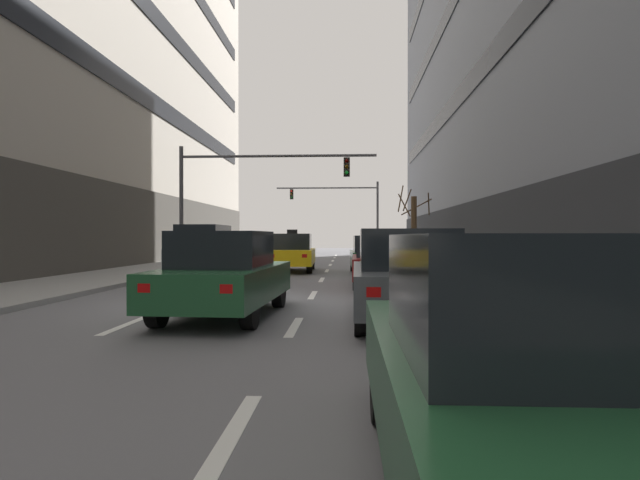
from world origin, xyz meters
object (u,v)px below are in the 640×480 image
object	(u,v)px
car_parked_3	(372,255)
car_driving_0	(204,252)
taxi_driving_2	(252,249)
car_parked_0	(534,374)
traffic_signal_0	(244,183)
car_parked_1	(406,277)
car_parked_2	(381,262)
car_driving_1	(225,275)
traffic_signal_1	(346,204)
street_tree_0	(414,227)
taxi_driving_3	(292,253)

from	to	relation	value
car_parked_3	car_driving_0	bearing A→B (deg)	-155.37
taxi_driving_2	car_parked_3	bearing A→B (deg)	-50.33
car_driving_0	taxi_driving_2	size ratio (longest dim) A/B	0.90
car_driving_0	car_parked_0	world-z (taller)	car_driving_0
traffic_signal_0	car_parked_1	bearing A→B (deg)	-66.70
car_parked_1	car_parked_2	world-z (taller)	car_parked_1
car_driving_1	traffic_signal_1	xyz separation A→B (m)	(2.37, 32.84, 3.47)
car_parked_3	street_tree_0	bearing A→B (deg)	68.19
car_parked_1	traffic_signal_1	world-z (taller)	traffic_signal_1
car_parked_2	traffic_signal_0	xyz separation A→B (m)	(-5.73, 6.44, 3.23)
car_driving_0	car_parked_3	bearing A→B (deg)	24.63
car_driving_0	car_driving_1	distance (m)	9.66
taxi_driving_2	traffic_signal_0	bearing A→B (deg)	-82.14
car_parked_1	street_tree_0	world-z (taller)	street_tree_0
car_driving_0	car_driving_1	bearing A→B (deg)	-71.88
traffic_signal_0	car_parked_2	bearing A→B (deg)	-48.33
taxi_driving_3	car_parked_1	size ratio (longest dim) A/B	1.00
taxi_driving_3	car_driving_1	bearing A→B (deg)	-89.77
car_parked_0	car_parked_3	size ratio (longest dim) A/B	0.98
car_driving_0	car_parked_2	size ratio (longest dim) A/B	0.96
car_driving_0	car_parked_2	world-z (taller)	car_driving_0
car_parked_1	car_parked_3	world-z (taller)	car_parked_1
taxi_driving_3	street_tree_0	distance (m)	8.29
taxi_driving_2	street_tree_0	distance (m)	9.61
car_driving_0	car_parked_2	xyz separation A→B (m)	(6.56, -2.79, -0.21)
traffic_signal_0	street_tree_0	distance (m)	10.39
car_parked_3	car_parked_1	bearing A→B (deg)	-90.01
taxi_driving_2	taxi_driving_3	xyz separation A→B (m)	(3.16, -6.95, -0.00)
car_parked_0	car_parked_3	bearing A→B (deg)	90.00
street_tree_0	traffic_signal_0	bearing A→B (deg)	-144.78
car_parked_3	street_tree_0	size ratio (longest dim) A/B	1.01
traffic_signal_1	street_tree_0	xyz separation A→B (m)	(3.80, -14.12, -2.15)
traffic_signal_1	car_driving_0	bearing A→B (deg)	-102.79
car_driving_1	taxi_driving_2	size ratio (longest dim) A/B	0.99
traffic_signal_1	street_tree_0	size ratio (longest dim) A/B	1.93
taxi_driving_3	traffic_signal_0	world-z (taller)	traffic_signal_0
car_driving_1	taxi_driving_3	distance (m)	13.40
car_parked_2	taxi_driving_2	bearing A→B (deg)	115.87
taxi_driving_2	traffic_signal_1	xyz separation A→B (m)	(5.58, 12.49, 3.45)
car_parked_3	traffic_signal_0	world-z (taller)	traffic_signal_0
traffic_signal_0	street_tree_0	size ratio (longest dim) A/B	2.02
car_parked_1	car_parked_2	size ratio (longest dim) A/B	1.06
car_driving_1	traffic_signal_0	bearing A→B (deg)	99.62
car_driving_0	car_driving_1	xyz separation A→B (m)	(3.00, -9.18, -0.18)
traffic_signal_0	traffic_signal_1	xyz separation A→B (m)	(4.54, 20.02, 0.28)
car_parked_1	taxi_driving_2	bearing A→B (deg)	108.00
car_driving_1	taxi_driving_2	bearing A→B (deg)	98.97
car_parked_1	car_parked_3	bearing A→B (deg)	89.99
taxi_driving_2	car_parked_2	size ratio (longest dim) A/B	1.07
car_parked_2	car_parked_3	xyz separation A→B (m)	(0.00, 5.80, 0.01)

